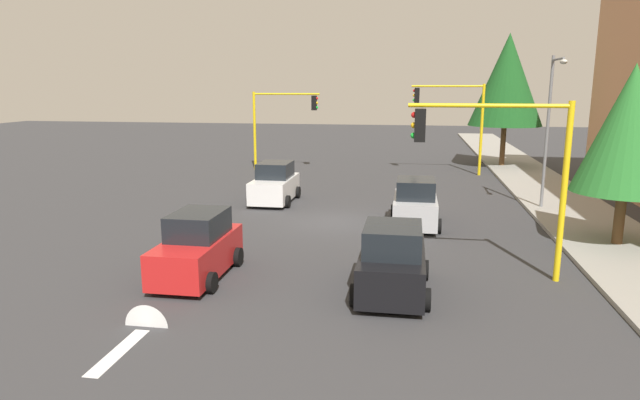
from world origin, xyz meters
name	(u,v)px	position (x,y,z in m)	size (l,w,h in m)	color
ground_plane	(334,222)	(0.00, 0.00, 0.00)	(120.00, 120.00, 0.00)	#353538
sidewalk_kerb	(564,204)	(-5.00, 10.50, 0.07)	(80.00, 4.00, 0.15)	gray
lane_arrow_near	(136,336)	(11.51, -3.00, 0.01)	(2.40, 1.10, 1.10)	silver
traffic_signal_far_right	(281,115)	(-14.00, -5.64, 3.77)	(0.36, 4.59, 5.29)	yellow
traffic_signal_near_left	(499,154)	(6.00, 5.63, 3.75)	(0.36, 4.59, 5.27)	yellow
traffic_signal_far_left	(454,111)	(-14.00, 5.72, 4.10)	(0.36, 4.59, 5.81)	yellow
street_lamp_curbside	(551,116)	(-3.61, 9.20, 4.35)	(2.15, 0.28, 7.00)	slate
tree_roadside_far	(507,80)	(-18.00, 9.50, 6.07)	(5.03, 5.03, 9.23)	brown
tree_roadside_near	(630,129)	(2.00, 10.50, 4.21)	(3.54, 3.54, 6.44)	brown
car_silver	(415,204)	(0.03, 3.36, 0.90)	(3.72, 2.04, 1.98)	#B2B5BA
car_red	(198,248)	(7.39, -3.12, 0.90)	(3.86, 1.95, 1.98)	red
car_black	(392,262)	(7.77, 2.72, 0.90)	(3.79, 2.07, 1.98)	black
car_white	(275,184)	(-3.63, -3.51, 0.90)	(3.82, 2.06, 1.98)	white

